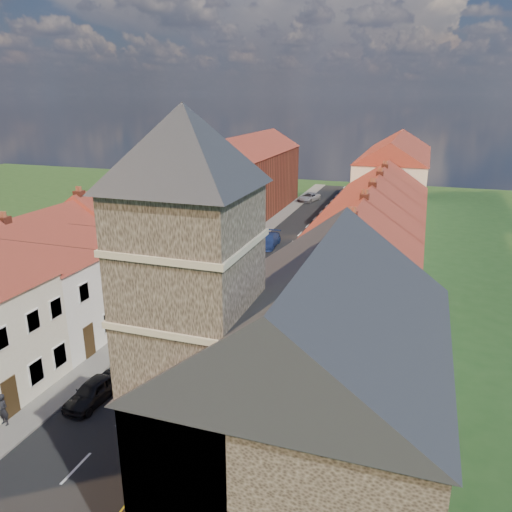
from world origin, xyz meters
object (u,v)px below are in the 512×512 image
Objects in this scene: car_near at (93,391)px; car_far at (268,240)px; lamppost at (182,258)px; car_mid at (222,286)px; pedestrian_right at (291,307)px; car_distant at (309,197)px; church at (298,370)px; pedestrian_left at (3,410)px.

car_near is 0.77× the size of car_far.
lamppost is at bearing -98.83° from car_far.
car_mid is 2.76× the size of pedestrian_right.
lamppost is 1.65× the size of car_near.
car_distant reaches higher than car_near.
pedestrian_right is at bearing 65.60° from car_near.
lamppost is 1.28× the size of car_far.
car_near is at bearing -83.52° from lamppost.
lamppost reaches higher than car_mid.
church reaches higher than lamppost.
lamppost is at bearing 89.88° from pedestrian_left.
pedestrian_left is at bearing -179.97° from church.
car_mid is 2.73× the size of pedestrian_left.
lamppost is 3.67× the size of pedestrian_left.
lamppost is 40.55m from car_distant.
car_mid reaches higher than car_near.
car_far is 32.95m from pedestrian_left.
car_near is 0.80× the size of car_distant.
car_distant is (0.61, 40.44, -2.91)m from lamppost.
lamppost is 9.06m from pedestrian_right.
lamppost is at bearing -136.26° from car_mid.
car_mid is at bearing -90.37° from car_far.
pedestrian_left is at bearing -76.63° from car_distant.
church is 13.14m from car_near.
pedestrian_left is (-3.12, -32.80, 0.26)m from car_far.
pedestrian_left reaches higher than car_distant.
car_near is 14.99m from pedestrian_right.
car_near is at bearing 60.21° from pedestrian_right.
pedestrian_right reaches higher than car_near.
car_distant is at bearing 92.39° from pedestrian_left.
church is at bearing -51.70° from lamppost.
pedestrian_right is at bearing 105.46° from church.
pedestrian_left is (-3.60, -18.94, 0.20)m from car_mid.
car_near is at bearing -93.40° from car_mid.
church is 4.19× the size of car_near.
lamppost is 1.32× the size of car_distant.
pedestrian_left is 19.10m from pedestrian_right.
church is 3.35× the size of car_distant.
pedestrian_right is (8.66, -0.38, -2.61)m from lamppost.
pedestrian_left is at bearing 57.18° from pedestrian_right.
pedestrian_right is at bearing -2.51° from lamppost.
car_mid is at bearing 83.53° from pedestrian_left.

